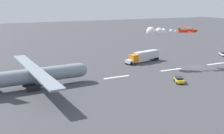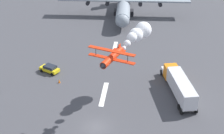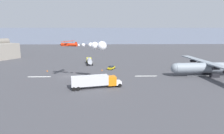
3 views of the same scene
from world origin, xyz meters
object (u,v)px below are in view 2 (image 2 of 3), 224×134
(stunt_biplane_red, at_px, (135,36))
(traffic_cone_far, at_px, (59,81))
(semi_truck_orange, at_px, (179,84))
(airport_staff_sedan, at_px, (50,69))
(cargo_transport_plane, at_px, (124,6))

(stunt_biplane_red, xyz_separation_m, traffic_cone_far, (2.45, 14.47, -11.18))
(stunt_biplane_red, height_order, semi_truck_orange, stunt_biplane_red)
(semi_truck_orange, height_order, airport_staff_sedan, semi_truck_orange)
(stunt_biplane_red, relative_size, airport_staff_sedan, 3.64)
(cargo_transport_plane, distance_m, semi_truck_orange, 41.46)
(cargo_transport_plane, height_order, semi_truck_orange, cargo_transport_plane)
(cargo_transport_plane, xyz_separation_m, semi_truck_orange, (-39.32, -13.09, -1.14))
(cargo_transport_plane, xyz_separation_m, traffic_cone_far, (-37.85, 9.53, -2.89))
(stunt_biplane_red, bearing_deg, semi_truck_orange, -83.19)
(stunt_biplane_red, distance_m, traffic_cone_far, 18.45)
(semi_truck_orange, xyz_separation_m, airport_staff_sedan, (5.37, 25.55, -1.31))
(stunt_biplane_red, bearing_deg, traffic_cone_far, 80.41)
(stunt_biplane_red, xyz_separation_m, semi_truck_orange, (0.97, -8.15, -9.43))
(cargo_transport_plane, height_order, traffic_cone_far, cargo_transport_plane)
(cargo_transport_plane, relative_size, semi_truck_orange, 2.57)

